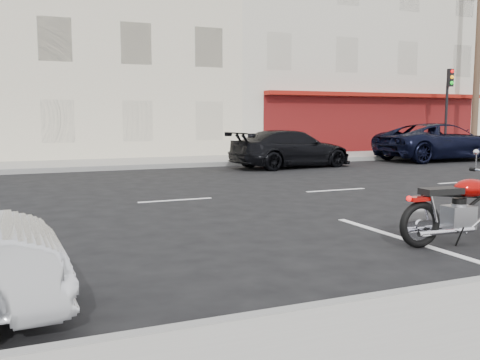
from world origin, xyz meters
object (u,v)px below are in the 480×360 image
Objects in this scene: utility_pole at (478,54)px; suv_far at (441,142)px; car_far at (291,149)px; fire_hydrant at (418,144)px; traffic_light at (448,100)px.

utility_pole is 6.67m from suv_far.
car_far is at bearing 93.14° from suv_far.
car_far is at bearing -160.71° from fire_hydrant.
fire_hydrant is (-1.50, 0.17, -2.03)m from traffic_light.
fire_hydrant is (-3.50, -0.10, -4.21)m from utility_pole.
utility_pole is at bearing -59.03° from suv_far.
traffic_light is 10.20m from car_far.
fire_hydrant is at bearing -77.69° from car_far.
suv_far is at bearing -113.58° from fire_hydrant.
traffic_light reaches higher than fire_hydrant.
suv_far is (-2.63, -2.41, -1.80)m from traffic_light.
suv_far is at bearing -149.92° from utility_pole.
suv_far is (-4.63, -2.68, -3.98)m from utility_pole.
car_far is at bearing -165.77° from utility_pole.
utility_pole is 12.70m from car_far.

